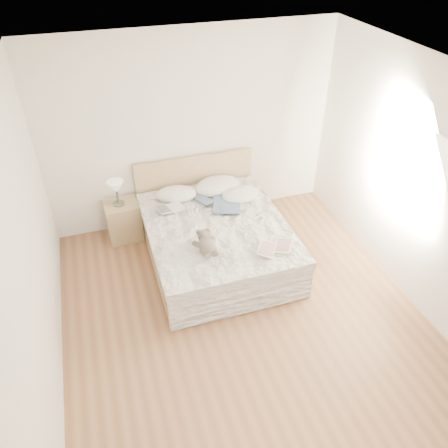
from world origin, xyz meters
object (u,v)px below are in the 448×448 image
Objects in this scene: childrens_book at (275,248)px; bed at (215,238)px; teddy_bear at (207,250)px; photo_book at (170,208)px; nightstand at (124,220)px; table_lamp at (116,188)px.

bed is at bearing 157.22° from childrens_book.
bed reaches higher than childrens_book.
teddy_bear is at bearing -158.57° from childrens_book.
photo_book and childrens_book have the same top height.
photo_book reaches higher than nightstand.
nightstand is at bearing 169.68° from childrens_book.
bed is at bearing 62.37° from teddy_bear.
nightstand is 0.80m from photo_book.
bed is 3.83× the size of nightstand.
teddy_bear is (0.82, -1.40, 0.37)m from nightstand.
teddy_bear reaches higher than childrens_book.
photo_book is (-0.49, 0.39, 0.32)m from bed.
nightstand is 2.26m from childrens_book.
teddy_bear reaches higher than nightstand.
nightstand is (-1.09, 0.80, -0.03)m from bed.
photo_book is at bearing 99.66° from teddy_bear.
nightstand is at bearing 117.21° from teddy_bear.
teddy_bear is at bearing -58.84° from table_lamp.
teddy_bear is (-0.27, -0.59, 0.34)m from bed.
teddy_bear is at bearing -92.42° from photo_book.
bed reaches higher than nightstand.
bed is at bearing -35.66° from table_lamp.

